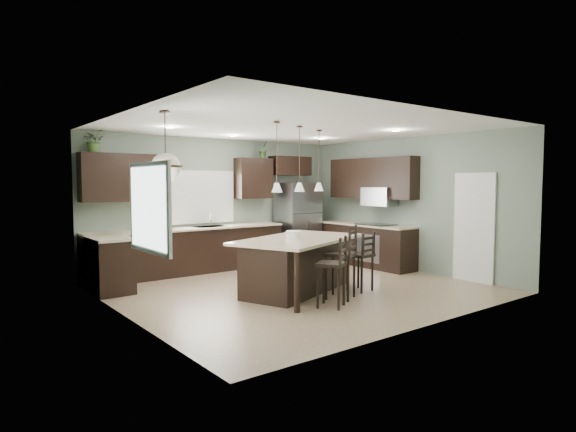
# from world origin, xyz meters

# --- Properties ---
(ground) EXTENTS (6.00, 6.00, 0.00)m
(ground) POSITION_xyz_m (0.00, 0.00, 0.00)
(ground) COLOR #9E8466
(ground) RESTS_ON ground
(pantry_door) EXTENTS (0.04, 0.82, 2.04)m
(pantry_door) POSITION_xyz_m (2.98, -1.55, 1.02)
(pantry_door) COLOR white
(pantry_door) RESTS_ON ground
(window_back) EXTENTS (1.35, 0.02, 1.00)m
(window_back) POSITION_xyz_m (-0.40, 2.73, 1.55)
(window_back) COLOR white
(window_back) RESTS_ON room_shell
(window_left) EXTENTS (0.02, 1.10, 1.00)m
(window_left) POSITION_xyz_m (-2.98, -0.80, 1.55)
(window_left) COLOR white
(window_left) RESTS_ON room_shell
(left_return_cabs) EXTENTS (0.60, 0.90, 0.90)m
(left_return_cabs) POSITION_xyz_m (-2.70, 1.70, 0.45)
(left_return_cabs) COLOR black
(left_return_cabs) RESTS_ON ground
(left_return_countertop) EXTENTS (0.66, 0.96, 0.04)m
(left_return_countertop) POSITION_xyz_m (-2.68, 1.70, 0.92)
(left_return_countertop) COLOR beige
(left_return_countertop) RESTS_ON left_return_cabs
(back_lower_cabs) EXTENTS (4.20, 0.60, 0.90)m
(back_lower_cabs) POSITION_xyz_m (-0.85, 2.45, 0.45)
(back_lower_cabs) COLOR black
(back_lower_cabs) RESTS_ON ground
(back_countertop) EXTENTS (4.20, 0.66, 0.04)m
(back_countertop) POSITION_xyz_m (-0.85, 2.43, 0.92)
(back_countertop) COLOR beige
(back_countertop) RESTS_ON back_lower_cabs
(sink_inset) EXTENTS (0.70, 0.45, 0.01)m
(sink_inset) POSITION_xyz_m (-0.40, 2.43, 0.94)
(sink_inset) COLOR gray
(sink_inset) RESTS_ON back_countertop
(faucet) EXTENTS (0.02, 0.02, 0.28)m
(faucet) POSITION_xyz_m (-0.40, 2.40, 1.08)
(faucet) COLOR silver
(faucet) RESTS_ON back_countertop
(back_upper_left) EXTENTS (1.55, 0.34, 0.90)m
(back_upper_left) POSITION_xyz_m (-2.15, 2.58, 1.95)
(back_upper_left) COLOR black
(back_upper_left) RESTS_ON room_shell
(back_upper_right) EXTENTS (0.85, 0.34, 0.90)m
(back_upper_right) POSITION_xyz_m (0.80, 2.58, 1.95)
(back_upper_right) COLOR black
(back_upper_right) RESTS_ON room_shell
(fridge_header) EXTENTS (1.05, 0.34, 0.45)m
(fridge_header) POSITION_xyz_m (1.85, 2.58, 2.25)
(fridge_header) COLOR black
(fridge_header) RESTS_ON room_shell
(right_lower_cabs) EXTENTS (0.60, 2.35, 0.90)m
(right_lower_cabs) POSITION_xyz_m (2.70, 0.87, 0.45)
(right_lower_cabs) COLOR black
(right_lower_cabs) RESTS_ON ground
(right_countertop) EXTENTS (0.66, 2.35, 0.04)m
(right_countertop) POSITION_xyz_m (2.68, 0.87, 0.92)
(right_countertop) COLOR beige
(right_countertop) RESTS_ON right_lower_cabs
(cooktop) EXTENTS (0.58, 0.75, 0.02)m
(cooktop) POSITION_xyz_m (2.68, 0.60, 0.94)
(cooktop) COLOR black
(cooktop) RESTS_ON right_countertop
(wall_oven_front) EXTENTS (0.01, 0.72, 0.60)m
(wall_oven_front) POSITION_xyz_m (2.40, 0.60, 0.45)
(wall_oven_front) COLOR gray
(wall_oven_front) RESTS_ON right_lower_cabs
(right_upper_cabs) EXTENTS (0.34, 2.35, 0.90)m
(right_upper_cabs) POSITION_xyz_m (2.83, 0.87, 1.95)
(right_upper_cabs) COLOR black
(right_upper_cabs) RESTS_ON room_shell
(microwave) EXTENTS (0.40, 0.75, 0.40)m
(microwave) POSITION_xyz_m (2.78, 0.60, 1.55)
(microwave) COLOR gray
(microwave) RESTS_ON right_upper_cabs
(refrigerator) EXTENTS (0.90, 0.74, 1.85)m
(refrigerator) POSITION_xyz_m (1.88, 2.33, 0.93)
(refrigerator) COLOR #97969E
(refrigerator) RESTS_ON ground
(kitchen_island) EXTENTS (2.71, 2.12, 0.92)m
(kitchen_island) POSITION_xyz_m (-0.16, -0.25, 0.46)
(kitchen_island) COLOR black
(kitchen_island) RESTS_ON ground
(serving_dish) EXTENTS (0.24, 0.24, 0.14)m
(serving_dish) POSITION_xyz_m (-0.34, -0.32, 0.99)
(serving_dish) COLOR silver
(serving_dish) RESTS_ON kitchen_island
(bar_stool_left) EXTENTS (0.54, 0.54, 1.07)m
(bar_stool_left) POSITION_xyz_m (-0.40, -1.30, 0.53)
(bar_stool_left) COLOR black
(bar_stool_left) RESTS_ON ground
(bar_stool_center) EXTENTS (0.60, 0.60, 1.18)m
(bar_stool_center) POSITION_xyz_m (0.08, -1.00, 0.59)
(bar_stool_center) COLOR black
(bar_stool_center) RESTS_ON ground
(bar_stool_right) EXTENTS (0.42, 0.42, 1.02)m
(bar_stool_right) POSITION_xyz_m (0.73, -0.81, 0.51)
(bar_stool_right) COLOR black
(bar_stool_right) RESTS_ON ground
(pendant_left) EXTENTS (0.17, 0.17, 1.10)m
(pendant_left) POSITION_xyz_m (-0.81, -0.50, 2.25)
(pendant_left) COLOR silver
(pendant_left) RESTS_ON room_shell
(pendant_center) EXTENTS (0.17, 0.17, 1.10)m
(pendant_center) POSITION_xyz_m (-0.16, -0.25, 2.25)
(pendant_center) COLOR white
(pendant_center) RESTS_ON room_shell
(pendant_right) EXTENTS (0.17, 0.17, 1.10)m
(pendant_right) POSITION_xyz_m (0.50, 0.01, 2.25)
(pendant_right) COLOR white
(pendant_right) RESTS_ON room_shell
(chandelier) EXTENTS (0.44, 0.44, 0.95)m
(chandelier) POSITION_xyz_m (-2.60, -0.45, 2.33)
(chandelier) COLOR beige
(chandelier) RESTS_ON room_shell
(plant_back_left) EXTENTS (0.41, 0.36, 0.44)m
(plant_back_left) POSITION_xyz_m (-2.66, 2.55, 2.62)
(plant_back_left) COLOR #395927
(plant_back_left) RESTS_ON back_upper_left
(plant_back_right) EXTENTS (0.27, 0.24, 0.41)m
(plant_back_right) POSITION_xyz_m (1.05, 2.55, 2.60)
(plant_back_right) COLOR #385927
(plant_back_right) RESTS_ON back_upper_right
(room_shell) EXTENTS (6.00, 6.00, 6.00)m
(room_shell) POSITION_xyz_m (0.00, 0.00, 1.70)
(room_shell) COLOR slate
(room_shell) RESTS_ON ground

